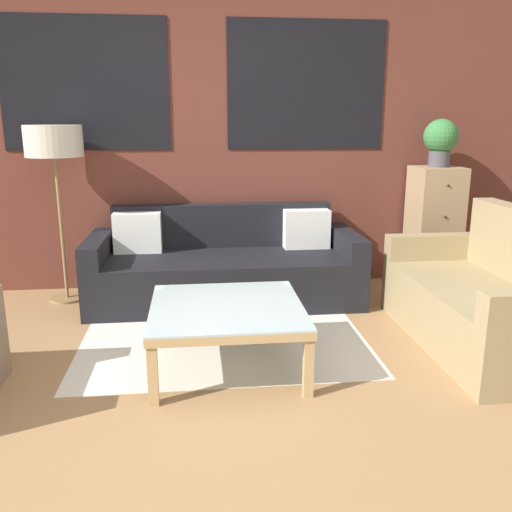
{
  "coord_description": "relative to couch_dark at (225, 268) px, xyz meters",
  "views": [
    {
      "loc": [
        -0.04,
        -2.51,
        1.51
      ],
      "look_at": [
        0.38,
        1.26,
        0.55
      ],
      "focal_mm": 38.0,
      "sensor_mm": 36.0,
      "label": 1
    }
  ],
  "objects": [
    {
      "name": "settee_vintage",
      "position": [
        1.72,
        -1.17,
        0.03
      ],
      "size": [
        0.8,
        1.6,
        0.92
      ],
      "color": "#99845B",
      "rests_on": "ground_plane"
    },
    {
      "name": "potted_plant",
      "position": [
        1.93,
        0.2,
        1.06
      ],
      "size": [
        0.3,
        0.3,
        0.42
      ],
      "color": "#47474C",
      "rests_on": "drawer_cabinet"
    },
    {
      "name": "couch_dark",
      "position": [
        0.0,
        0.0,
        0.0
      ],
      "size": [
        2.25,
        0.88,
        0.78
      ],
      "color": "black",
      "rests_on": "ground_plane"
    },
    {
      "name": "wall_back_brick",
      "position": [
        -0.19,
        0.49,
        1.13
      ],
      "size": [
        8.4,
        0.09,
        2.8
      ],
      "color": "brown",
      "rests_on": "ground_plane"
    },
    {
      "name": "rug",
      "position": [
        -0.06,
        -0.74,
        -0.27
      ],
      "size": [
        1.98,
        1.77,
        0.0
      ],
      "color": "silver",
      "rests_on": "ground_plane"
    },
    {
      "name": "floor_lamp",
      "position": [
        -1.36,
        0.13,
        1.02
      ],
      "size": [
        0.46,
        0.46,
        1.47
      ],
      "color": "olive",
      "rests_on": "ground_plane"
    },
    {
      "name": "drawer_cabinet",
      "position": [
        1.93,
        0.2,
        0.27
      ],
      "size": [
        0.41,
        0.43,
        1.1
      ],
      "color": "tan",
      "rests_on": "ground_plane"
    },
    {
      "name": "coffee_table",
      "position": [
        -0.06,
        -1.33,
        0.07
      ],
      "size": [
        0.93,
        0.93,
        0.41
      ],
      "color": "silver",
      "rests_on": "ground_plane"
    },
    {
      "name": "ground_plane",
      "position": [
        -0.19,
        -1.95,
        -0.28
      ],
      "size": [
        16.0,
        16.0,
        0.0
      ],
      "primitive_type": "plane",
      "color": "#9E754C"
    }
  ]
}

